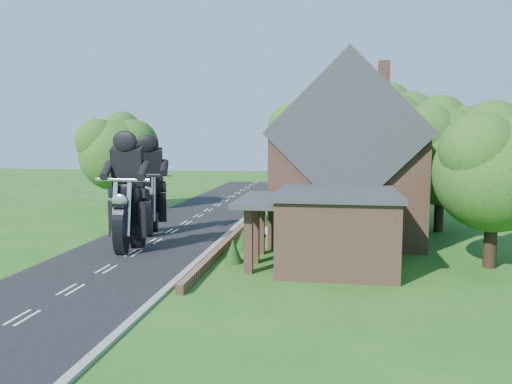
# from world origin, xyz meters

# --- Properties ---
(ground) EXTENTS (120.00, 120.00, 0.00)m
(ground) POSITION_xyz_m (0.00, 0.00, 0.00)
(ground) COLOR #235417
(ground) RESTS_ON ground
(road) EXTENTS (7.00, 80.00, 0.02)m
(road) POSITION_xyz_m (0.00, 0.00, 0.01)
(road) COLOR black
(road) RESTS_ON ground
(kerb) EXTENTS (0.30, 80.00, 0.12)m
(kerb) POSITION_xyz_m (3.65, 0.00, 0.06)
(kerb) COLOR gray
(kerb) RESTS_ON ground
(garden_wall) EXTENTS (0.30, 22.00, 0.40)m
(garden_wall) POSITION_xyz_m (4.30, 5.00, 0.20)
(garden_wall) COLOR #875B45
(garden_wall) RESTS_ON ground
(house) EXTENTS (9.54, 8.64, 10.24)m
(house) POSITION_xyz_m (10.49, 6.00, 4.34)
(house) COLOR #875B45
(house) RESTS_ON ground
(annex) EXTENTS (7.05, 5.94, 3.44)m
(annex) POSITION_xyz_m (9.87, -0.80, 1.77)
(annex) COLOR #875B45
(annex) RESTS_ON ground
(tree_annex_side) EXTENTS (5.64, 5.20, 7.48)m
(tree_annex_side) POSITION_xyz_m (17.13, 0.10, 4.69)
(tree_annex_side) COLOR black
(tree_annex_side) RESTS_ON ground
(tree_house_right) EXTENTS (6.51, 6.00, 8.40)m
(tree_house_right) POSITION_xyz_m (16.65, 8.62, 5.19)
(tree_house_right) COLOR black
(tree_house_right) RESTS_ON ground
(tree_behind_house) EXTENTS (7.81, 7.20, 10.08)m
(tree_behind_house) POSITION_xyz_m (14.18, 16.14, 6.23)
(tree_behind_house) COLOR black
(tree_behind_house) RESTS_ON ground
(tree_behind_left) EXTENTS (6.94, 6.40, 9.16)m
(tree_behind_left) POSITION_xyz_m (8.16, 17.13, 5.73)
(tree_behind_left) COLOR black
(tree_behind_left) RESTS_ON ground
(tree_far_road) EXTENTS (6.08, 5.60, 7.84)m
(tree_far_road) POSITION_xyz_m (-6.86, 14.11, 4.84)
(tree_far_road) COLOR black
(tree_far_road) RESTS_ON ground
(shrub_a) EXTENTS (0.90, 0.90, 1.10)m
(shrub_a) POSITION_xyz_m (5.30, -1.00, 0.55)
(shrub_a) COLOR #133511
(shrub_a) RESTS_ON ground
(shrub_b) EXTENTS (0.90, 0.90, 1.10)m
(shrub_b) POSITION_xyz_m (5.30, 1.50, 0.55)
(shrub_b) COLOR #133511
(shrub_b) RESTS_ON ground
(shrub_c) EXTENTS (0.90, 0.90, 1.10)m
(shrub_c) POSITION_xyz_m (5.30, 4.00, 0.55)
(shrub_c) COLOR #133511
(shrub_c) RESTS_ON ground
(shrub_d) EXTENTS (0.90, 0.90, 1.10)m
(shrub_d) POSITION_xyz_m (5.30, 9.00, 0.55)
(shrub_d) COLOR #133511
(shrub_d) RESTS_ON ground
(shrub_e) EXTENTS (0.90, 0.90, 1.10)m
(shrub_e) POSITION_xyz_m (5.30, 11.50, 0.55)
(shrub_e) COLOR #133511
(shrub_e) RESTS_ON ground
(shrub_f) EXTENTS (0.90, 0.90, 1.10)m
(shrub_f) POSITION_xyz_m (5.30, 14.00, 0.55)
(shrub_f) COLOR #133511
(shrub_f) RESTS_ON ground
(motorcycle_lead) EXTENTS (0.66, 2.00, 1.83)m
(motorcycle_lead) POSITION_xyz_m (-0.34, 0.39, 0.91)
(motorcycle_lead) COLOR black
(motorcycle_lead) RESTS_ON ground
(motorcycle_follow) EXTENTS (0.84, 1.96, 1.77)m
(motorcycle_follow) POSITION_xyz_m (-0.96, 4.82, 0.89)
(motorcycle_follow) COLOR black
(motorcycle_follow) RESTS_ON ground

